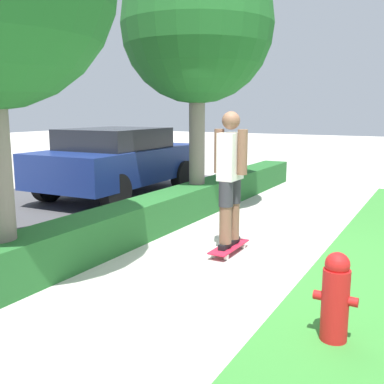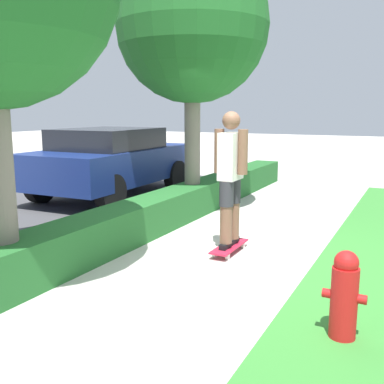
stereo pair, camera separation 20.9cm
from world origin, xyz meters
TOP-DOWN VIEW (x-y plane):
  - ground_plane at (0.00, 0.00)m, footprint 60.00×60.00m
  - street_asphalt at (0.00, 4.20)m, footprint 12.98×5.00m
  - hedge_row at (0.00, 1.60)m, footprint 12.98×0.60m
  - skateboard at (0.21, 0.11)m, footprint 0.81×0.24m
  - skater_person at (0.21, 0.11)m, footprint 0.51×0.45m
  - tree_mid at (2.16, 1.66)m, footprint 2.67×2.67m
  - parked_car_middle at (2.72, 3.92)m, footprint 4.06×2.06m
  - fire_hydrant at (-1.48, -1.60)m, footprint 0.22×0.35m

SIDE VIEW (x-z plane):
  - ground_plane at x=0.00m, z-range 0.00..0.00m
  - street_asphalt at x=0.00m, z-range 0.00..0.01m
  - skateboard at x=0.21m, z-range 0.03..0.13m
  - hedge_row at x=0.00m, z-range 0.00..0.53m
  - fire_hydrant at x=-1.48m, z-range 0.00..0.76m
  - parked_car_middle at x=2.72m, z-range 0.06..1.54m
  - skater_person at x=0.21m, z-range 0.16..1.92m
  - tree_mid at x=2.16m, z-range 0.97..5.62m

